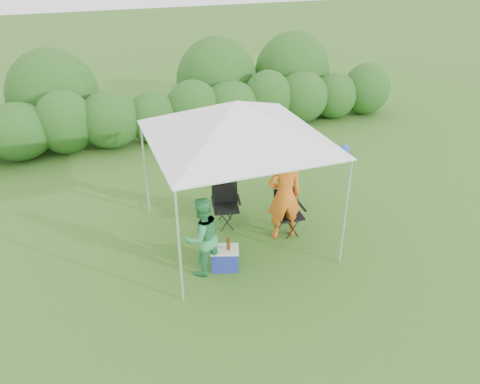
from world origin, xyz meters
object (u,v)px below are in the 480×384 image
object	(u,v)px
woman	(202,237)
chair_left	(225,201)
chair_right	(288,209)
man	(284,195)
cooler	(225,258)
canopy	(236,121)

from	to	relation	value
woman	chair_left	bearing A→B (deg)	-138.28
woman	chair_right	bearing A→B (deg)	-176.25
chair_right	man	bearing A→B (deg)	-134.00
chair_left	cooler	bearing A→B (deg)	-96.35
man	cooler	xyz separation A→B (m)	(-1.43, -0.58, -0.73)
chair_left	cooler	distance (m)	1.57
man	cooler	distance (m)	1.70
chair_right	woman	xyz separation A→B (m)	(-2.00, -0.71, 0.24)
canopy	chair_left	size ratio (longest dim) A/B	3.30
canopy	woman	xyz separation A→B (m)	(-0.96, -0.88, -1.71)
chair_right	man	size ratio (longest dim) A/B	0.48
chair_left	man	distance (m)	1.33
chair_right	chair_left	size ratio (longest dim) A/B	0.97
chair_left	cooler	size ratio (longest dim) A/B	1.59
canopy	chair_left	world-z (taller)	canopy
chair_right	cooler	bearing A→B (deg)	-151.60
man	canopy	bearing A→B (deg)	-13.56
woman	cooler	xyz separation A→B (m)	(0.40, -0.04, -0.54)
chair_right	woman	distance (m)	2.14
canopy	cooler	distance (m)	2.50
chair_right	chair_left	xyz separation A→B (m)	(-1.10, 0.70, 0.02)
chair_left	woman	xyz separation A→B (m)	(-0.90, -1.41, 0.22)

